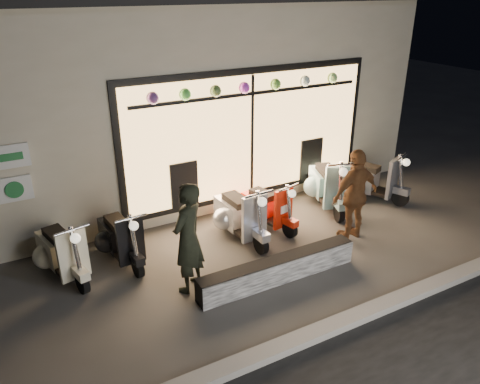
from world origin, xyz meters
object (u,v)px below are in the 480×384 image
object	(u,v)px
graffiti_barrier	(278,269)
man	(188,238)
scooter_red	(264,206)
woman	(355,195)
scooter_silver	(238,214)

from	to	relation	value
graffiti_barrier	man	xyz separation A→B (m)	(-1.29, 0.49, 0.68)
scooter_red	woman	xyz separation A→B (m)	(1.15, -1.22, 0.47)
man	woman	world-z (taller)	man
scooter_silver	woman	distance (m)	2.16
scooter_red	man	xyz separation A→B (m)	(-2.10, -1.25, 0.49)
graffiti_barrier	scooter_red	bearing A→B (deg)	65.16
man	graffiti_barrier	bearing A→B (deg)	123.23
scooter_red	woman	size ratio (longest dim) A/B	0.79
scooter_red	man	bearing A→B (deg)	-161.30
graffiti_barrier	scooter_silver	size ratio (longest dim) A/B	1.83
scooter_red	man	distance (m)	2.49
scooter_silver	man	world-z (taller)	man
scooter_silver	man	distance (m)	1.88
scooter_red	graffiti_barrier	bearing A→B (deg)	-126.83
scooter_silver	woman	size ratio (longest dim) A/B	0.87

